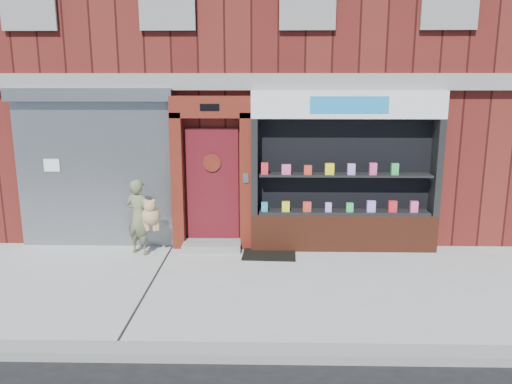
{
  "coord_description": "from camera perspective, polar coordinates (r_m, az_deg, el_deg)",
  "views": [
    {
      "loc": [
        0.28,
        -7.39,
        3.13
      ],
      "look_at": [
        0.11,
        1.0,
        1.29
      ],
      "focal_mm": 35.0,
      "sensor_mm": 36.0,
      "label": 1
    }
  ],
  "objects": [
    {
      "name": "red_door_bay",
      "position": [
        9.46,
        -5.07,
        2.13
      ],
      "size": [
        1.52,
        0.58,
        2.9
      ],
      "color": "#4B150C",
      "rests_on": "ground"
    },
    {
      "name": "pharmacy_bay",
      "position": [
        9.49,
        10.07,
        1.5
      ],
      "size": [
        3.5,
        0.41,
        3.0
      ],
      "color": "#5E2616",
      "rests_on": "ground"
    },
    {
      "name": "shutter_bay",
      "position": [
        9.98,
        -18.04,
        3.63
      ],
      "size": [
        3.1,
        0.3,
        3.04
      ],
      "color": "gray",
      "rests_on": "ground"
    },
    {
      "name": "woman",
      "position": [
        9.46,
        -13.02,
        -2.72
      ],
      "size": [
        0.72,
        0.52,
        1.42
      ],
      "color": "#686F49",
      "rests_on": "ground"
    },
    {
      "name": "doormat",
      "position": [
        9.35,
        1.51,
        -7.13
      ],
      "size": [
        1.01,
        0.73,
        0.02
      ],
      "primitive_type": "cube",
      "rotation": [
        0.0,
        0.0,
        -0.04
      ],
      "color": "black",
      "rests_on": "ground"
    },
    {
      "name": "curb",
      "position": [
        6.09,
        -1.71,
        -17.96
      ],
      "size": [
        60.0,
        0.3,
        0.12
      ],
      "primitive_type": "cube",
      "color": "gray",
      "rests_on": "ground"
    },
    {
      "name": "building",
      "position": [
        13.42,
        0.01,
        16.09
      ],
      "size": [
        12.0,
        8.16,
        8.0
      ],
      "color": "#511512",
      "rests_on": "ground"
    },
    {
      "name": "ground",
      "position": [
        8.04,
        -0.92,
        -10.57
      ],
      "size": [
        80.0,
        80.0,
        0.0
      ],
      "primitive_type": "plane",
      "color": "#9E9E99",
      "rests_on": "ground"
    }
  ]
}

